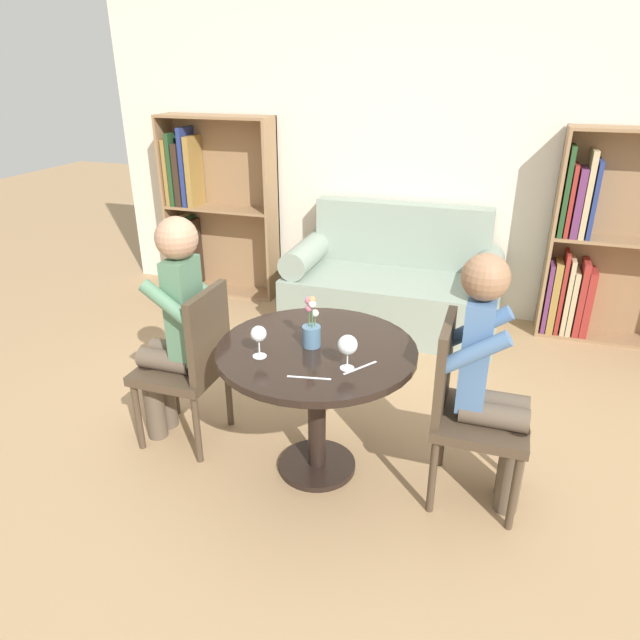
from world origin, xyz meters
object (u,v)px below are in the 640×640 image
Objects in this scene: bookshelf_right at (600,248)px; person_left at (174,326)px; couch at (393,287)px; chair_right at (466,405)px; wine_glass_right at (348,346)px; wine_glass_left at (259,335)px; bookshelf_left at (207,207)px; chair_left at (192,360)px; flower_vase at (311,329)px; person_right at (491,379)px.

bookshelf_right reaches higher than person_left.
couch reaches higher than chair_right.
chair_right is at bearing 20.89° from wine_glass_right.
wine_glass_left is at bearing 103.07° from chair_right.
wine_glass_left is (0.58, -0.21, 0.13)m from person_left.
wine_glass_right is at bearing -50.11° from bookshelf_left.
bookshelf_left is at bearing 179.97° from bookshelf_right.
person_left is (-2.25, -2.13, -0.01)m from bookshelf_right.
flower_vase reaches higher than chair_left.
wine_glass_left is at bearing -56.80° from bookshelf_left.
bookshelf_left is 1.26× the size of person_right.
bookshelf_right is 2.64m from wine_glass_right.
bookshelf_right reaches higher than wine_glass_right.
bookshelf_left is at bearing 171.12° from couch.
flower_vase is (-0.03, -1.89, 0.48)m from couch.
person_right reaches higher than flower_vase.
wine_glass_left is 0.95× the size of wine_glass_right.
bookshelf_left is 2.79m from wine_glass_left.
flower_vase is (-0.74, -0.04, 0.29)m from chair_right.
flower_vase is at bearing -124.51° from bookshelf_right.
person_right is 4.86× the size of flower_vase.
wine_glass_left is (-0.93, -0.21, 0.32)m from chair_right.
person_left is 5.03× the size of flower_vase.
bookshelf_right is at bearing 54.37° from wine_glass_left.
couch is 1.06× the size of bookshelf_left.
flower_vase is at bearing 143.94° from wine_glass_right.
chair_right is 1.52m from person_left.
bookshelf_right is 9.56× the size of wine_glass_right.
bookshelf_left is at bearing 50.25° from person_right.
person_left is 1.03× the size of person_right.
bookshelf_right is 2.62m from flower_vase.
chair_left is (1.04, -2.13, -0.26)m from bookshelf_left.
wine_glass_right is (0.90, -0.19, 0.32)m from chair_left.
person_left is 8.30× the size of wine_glass_left.
chair_right is at bearing 13.00° from wine_glass_left.
chair_left is 1.52m from person_right.
bookshelf_left is at bearing -155.27° from person_left.
bookshelf_right reaches higher than couch.
bookshelf_left is 3.21m from bookshelf_right.
wine_glass_left is (1.53, -2.34, 0.05)m from bookshelf_left.
person_right reaches higher than wine_glass_left.
bookshelf_right is 2.22m from person_right.
wine_glass_left is (-0.22, -2.07, 0.50)m from couch.
person_left reaches higher than chair_left.
bookshelf_left reaches higher than wine_glass_left.
person_left is (-0.09, 0.00, 0.19)m from chair_left.
chair_right is at bearing 2.85° from flower_vase.
bookshelf_right is at bearing -19.31° from chair_right.
chair_right is (-0.75, -2.12, -0.20)m from bookshelf_right.
person_right is (-0.66, -2.12, -0.04)m from bookshelf_right.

